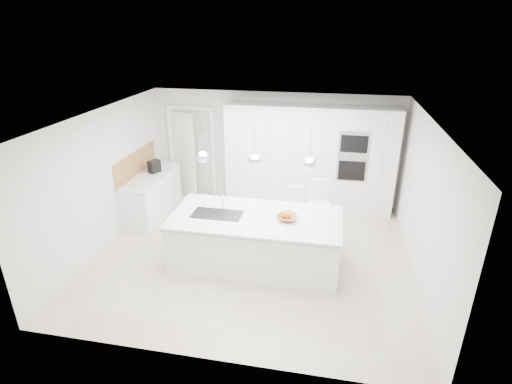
% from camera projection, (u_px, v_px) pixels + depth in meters
% --- Properties ---
extents(floor, '(5.50, 5.50, 0.00)m').
position_uv_depth(floor, '(253.00, 254.00, 7.23)').
color(floor, beige).
rests_on(floor, ground).
extents(wall_back, '(5.50, 0.00, 5.50)m').
position_uv_depth(wall_back, '(275.00, 148.00, 8.99)').
color(wall_back, silver).
rests_on(wall_back, ground).
extents(wall_left, '(0.00, 5.00, 5.00)m').
position_uv_depth(wall_left, '(104.00, 179.00, 7.22)').
color(wall_left, silver).
rests_on(wall_left, ground).
extents(ceiling, '(5.50, 5.50, 0.00)m').
position_uv_depth(ceiling, '(252.00, 117.00, 6.24)').
color(ceiling, white).
rests_on(ceiling, wall_back).
extents(tall_cabinets, '(3.60, 0.60, 2.30)m').
position_uv_depth(tall_cabinets, '(309.00, 159.00, 8.62)').
color(tall_cabinets, white).
rests_on(tall_cabinets, floor).
extents(oven_stack, '(0.62, 0.04, 1.05)m').
position_uv_depth(oven_stack, '(353.00, 157.00, 8.10)').
color(oven_stack, '#A5A5A8').
rests_on(oven_stack, tall_cabinets).
extents(doorway_frame, '(1.11, 0.08, 2.13)m').
position_uv_depth(doorway_frame, '(192.00, 153.00, 9.40)').
color(doorway_frame, white).
rests_on(doorway_frame, floor).
extents(hallway_door, '(0.76, 0.38, 2.00)m').
position_uv_depth(hallway_door, '(182.00, 154.00, 9.40)').
color(hallway_door, white).
rests_on(hallway_door, floor).
extents(radiator, '(0.32, 0.04, 1.40)m').
position_uv_depth(radiator, '(206.00, 161.00, 9.40)').
color(radiator, white).
rests_on(radiator, floor).
extents(left_base_cabinets, '(0.60, 1.80, 0.86)m').
position_uv_depth(left_base_cabinets, '(152.00, 196.00, 8.57)').
color(left_base_cabinets, white).
rests_on(left_base_cabinets, floor).
extents(left_worktop, '(0.62, 1.82, 0.04)m').
position_uv_depth(left_worktop, '(150.00, 176.00, 8.40)').
color(left_worktop, silver).
rests_on(left_worktop, left_base_cabinets).
extents(oak_backsplash, '(0.02, 1.80, 0.50)m').
position_uv_depth(oak_backsplash, '(136.00, 163.00, 8.34)').
color(oak_backsplash, '#A97643').
rests_on(oak_backsplash, wall_left).
extents(island_base, '(2.80, 1.20, 0.86)m').
position_uv_depth(island_base, '(255.00, 242.00, 6.77)').
color(island_base, white).
rests_on(island_base, floor).
extents(island_worktop, '(2.84, 1.40, 0.04)m').
position_uv_depth(island_worktop, '(256.00, 217.00, 6.64)').
color(island_worktop, silver).
rests_on(island_worktop, island_base).
extents(island_sink, '(0.84, 0.44, 0.18)m').
position_uv_depth(island_sink, '(217.00, 219.00, 6.73)').
color(island_sink, '#3F3F42').
rests_on(island_sink, island_worktop).
extents(island_tap, '(0.02, 0.02, 0.30)m').
position_uv_depth(island_tap, '(223.00, 202.00, 6.81)').
color(island_tap, white).
rests_on(island_tap, island_worktop).
extents(pendant_left, '(0.20, 0.20, 0.20)m').
position_uv_depth(pendant_left, '(203.00, 157.00, 6.34)').
color(pendant_left, white).
rests_on(pendant_left, ceiling).
extents(pendant_mid, '(0.20, 0.20, 0.20)m').
position_uv_depth(pendant_mid, '(255.00, 160.00, 6.19)').
color(pendant_mid, white).
rests_on(pendant_mid, ceiling).
extents(pendant_right, '(0.20, 0.20, 0.20)m').
position_uv_depth(pendant_right, '(310.00, 164.00, 6.04)').
color(pendant_right, white).
rests_on(pendant_right, ceiling).
extents(fruit_bowl, '(0.37, 0.37, 0.08)m').
position_uv_depth(fruit_bowl, '(287.00, 218.00, 6.50)').
color(fruit_bowl, '#A97643').
rests_on(fruit_bowl, island_worktop).
extents(espresso_machine, '(0.25, 0.29, 0.27)m').
position_uv_depth(espresso_machine, '(154.00, 166.00, 8.51)').
color(espresso_machine, black).
rests_on(espresso_machine, left_worktop).
extents(bar_stool_left, '(0.42, 0.53, 1.04)m').
position_uv_depth(bar_stool_left, '(293.00, 215.00, 7.53)').
color(bar_stool_left, white).
rests_on(bar_stool_left, floor).
extents(bar_stool_right, '(0.54, 0.64, 1.21)m').
position_uv_depth(bar_stool_right, '(318.00, 213.00, 7.41)').
color(bar_stool_right, white).
rests_on(bar_stool_right, floor).
extents(apple_a, '(0.08, 0.08, 0.08)m').
position_uv_depth(apple_a, '(284.00, 217.00, 6.46)').
color(apple_a, '#9E2204').
rests_on(apple_a, fruit_bowl).
extents(apple_b, '(0.08, 0.08, 0.08)m').
position_uv_depth(apple_b, '(285.00, 217.00, 6.46)').
color(apple_b, '#9E2204').
rests_on(apple_b, fruit_bowl).
extents(apple_c, '(0.07, 0.07, 0.07)m').
position_uv_depth(apple_c, '(289.00, 217.00, 6.47)').
color(apple_c, '#9E2204').
rests_on(apple_c, fruit_bowl).
extents(banana_bunch, '(0.24, 0.17, 0.22)m').
position_uv_depth(banana_bunch, '(286.00, 213.00, 6.48)').
color(banana_bunch, gold).
rests_on(banana_bunch, fruit_bowl).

